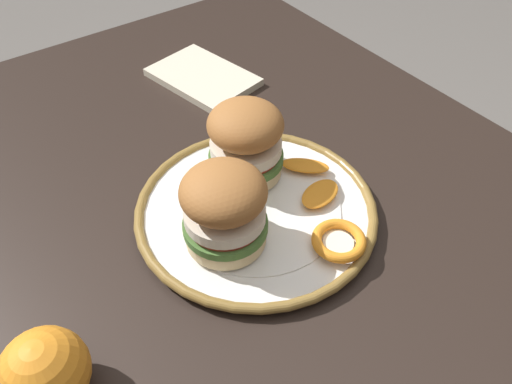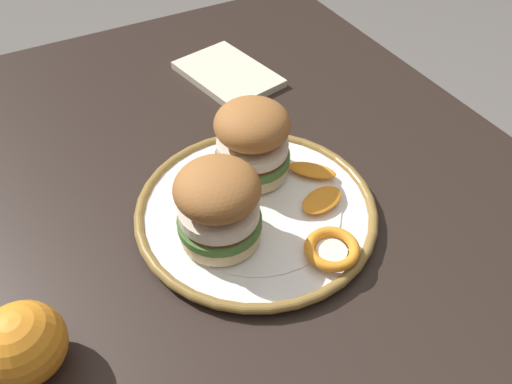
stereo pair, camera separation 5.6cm
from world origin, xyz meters
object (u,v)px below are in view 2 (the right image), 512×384
Objects in this scene: sandwich_half_left at (218,204)px; whole_orange at (23,344)px; sandwich_half_right at (252,140)px; dinner_plate at (256,210)px; dining_table at (276,321)px.

sandwich_half_left is 1.66× the size of whole_orange.
whole_orange is (0.13, -0.30, -0.03)m from sandwich_half_right.
dinner_plate is at bearing -24.35° from sandwich_half_right.
dining_table is 0.15m from dinner_plate.
dinner_plate is 0.29m from whole_orange.
dining_table is at bearing 37.54° from sandwich_half_left.
sandwich_half_right is at bearing 155.65° from dinner_plate.
dinner_plate is 0.09m from sandwich_half_left.
dinner_plate reaches higher than dining_table.
whole_orange is at bearing -77.72° from sandwich_half_left.
dining_table is 0.20m from sandwich_half_left.
sandwich_half_left is (-0.06, -0.04, 0.18)m from dining_table.
sandwich_half_right is 1.60× the size of whole_orange.
whole_orange is at bearing -92.11° from dining_table.
whole_orange is (0.07, -0.28, 0.03)m from dinner_plate.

